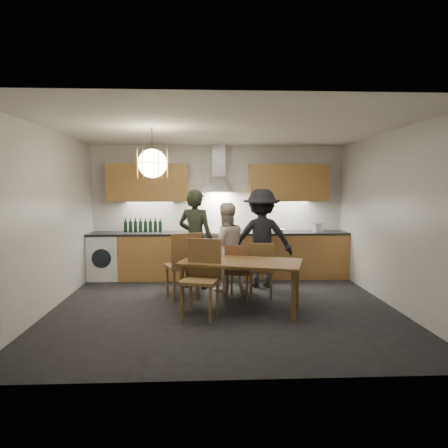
{
  "coord_description": "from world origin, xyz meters",
  "views": [
    {
      "loc": [
        -0.26,
        -5.76,
        1.77
      ],
      "look_at": [
        0.03,
        0.4,
        1.2
      ],
      "focal_mm": 32.0,
      "sensor_mm": 36.0,
      "label": 1
    }
  ],
  "objects_px": {
    "chair_front": "(202,272)",
    "wine_bottles": "(143,225)",
    "person_left": "(195,239)",
    "mixing_bowl": "(278,231)",
    "person_right": "(261,238)",
    "chair_back_left": "(184,261)",
    "stock_pot": "(318,228)",
    "dining_table": "(241,267)",
    "person_mid": "(225,247)"
  },
  "relations": [
    {
      "from": "person_right",
      "to": "chair_back_left",
      "type": "bearing_deg",
      "value": 31.81
    },
    {
      "from": "mixing_bowl",
      "to": "stock_pot",
      "type": "bearing_deg",
      "value": 8.23
    },
    {
      "from": "chair_front",
      "to": "person_right",
      "type": "relative_size",
      "value": 0.61
    },
    {
      "from": "chair_back_left",
      "to": "wine_bottles",
      "type": "height_order",
      "value": "wine_bottles"
    },
    {
      "from": "person_left",
      "to": "mixing_bowl",
      "type": "distance_m",
      "value": 1.74
    },
    {
      "from": "chair_front",
      "to": "person_left",
      "type": "bearing_deg",
      "value": 110.58
    },
    {
      "from": "chair_front",
      "to": "chair_back_left",
      "type": "bearing_deg",
      "value": 125.72
    },
    {
      "from": "dining_table",
      "to": "person_left",
      "type": "xyz_separation_m",
      "value": [
        -0.68,
        1.31,
        0.23
      ]
    },
    {
      "from": "person_right",
      "to": "wine_bottles",
      "type": "relative_size",
      "value": 2.36
    },
    {
      "from": "chair_back_left",
      "to": "chair_front",
      "type": "xyz_separation_m",
      "value": [
        0.29,
        -0.79,
        -0.01
      ]
    },
    {
      "from": "dining_table",
      "to": "mixing_bowl",
      "type": "bearing_deg",
      "value": 82.25
    },
    {
      "from": "person_mid",
      "to": "mixing_bowl",
      "type": "distance_m",
      "value": 1.42
    },
    {
      "from": "wine_bottles",
      "to": "person_left",
      "type": "bearing_deg",
      "value": -39.7
    },
    {
      "from": "chair_front",
      "to": "mixing_bowl",
      "type": "height_order",
      "value": "chair_front"
    },
    {
      "from": "chair_back_left",
      "to": "chair_front",
      "type": "bearing_deg",
      "value": 88.66
    },
    {
      "from": "chair_back_left",
      "to": "stock_pot",
      "type": "height_order",
      "value": "chair_back_left"
    },
    {
      "from": "chair_back_left",
      "to": "stock_pot",
      "type": "distance_m",
      "value": 3.03
    },
    {
      "from": "chair_back_left",
      "to": "person_left",
      "type": "bearing_deg",
      "value": -122.81
    },
    {
      "from": "person_right",
      "to": "wine_bottles",
      "type": "distance_m",
      "value": 2.36
    },
    {
      "from": "chair_front",
      "to": "wine_bottles",
      "type": "height_order",
      "value": "wine_bottles"
    },
    {
      "from": "mixing_bowl",
      "to": "chair_front",
      "type": "bearing_deg",
      "value": -123.04
    },
    {
      "from": "chair_back_left",
      "to": "person_left",
      "type": "relative_size",
      "value": 0.62
    },
    {
      "from": "chair_back_left",
      "to": "wine_bottles",
      "type": "distance_m",
      "value": 1.9
    },
    {
      "from": "dining_table",
      "to": "person_right",
      "type": "distance_m",
      "value": 1.46
    },
    {
      "from": "chair_front",
      "to": "person_right",
      "type": "xyz_separation_m",
      "value": [
        1.04,
        1.6,
        0.26
      ]
    },
    {
      "from": "chair_front",
      "to": "wine_bottles",
      "type": "xyz_separation_m",
      "value": [
        -1.17,
        2.41,
        0.43
      ]
    },
    {
      "from": "chair_back_left",
      "to": "chair_front",
      "type": "relative_size",
      "value": 1.01
    },
    {
      "from": "chair_front",
      "to": "person_mid",
      "type": "distance_m",
      "value": 1.4
    },
    {
      "from": "chair_front",
      "to": "stock_pot",
      "type": "distance_m",
      "value": 3.3
    },
    {
      "from": "person_left",
      "to": "mixing_bowl",
      "type": "height_order",
      "value": "person_left"
    },
    {
      "from": "person_mid",
      "to": "person_right",
      "type": "relative_size",
      "value": 0.87
    },
    {
      "from": "chair_front",
      "to": "stock_pot",
      "type": "xyz_separation_m",
      "value": [
        2.27,
        2.36,
        0.37
      ]
    },
    {
      "from": "mixing_bowl",
      "to": "wine_bottles",
      "type": "bearing_deg",
      "value": 176.36
    },
    {
      "from": "person_left",
      "to": "chair_back_left",
      "type": "bearing_deg",
      "value": 101.1
    },
    {
      "from": "person_left",
      "to": "stock_pot",
      "type": "distance_m",
      "value": 2.54
    },
    {
      "from": "person_mid",
      "to": "mixing_bowl",
      "type": "height_order",
      "value": "person_mid"
    },
    {
      "from": "dining_table",
      "to": "person_mid",
      "type": "bearing_deg",
      "value": 115.27
    },
    {
      "from": "person_left",
      "to": "chair_front",
      "type": "bearing_deg",
      "value": 117.43
    },
    {
      "from": "chair_front",
      "to": "mixing_bowl",
      "type": "bearing_deg",
      "value": 72.74
    },
    {
      "from": "person_right",
      "to": "mixing_bowl",
      "type": "distance_m",
      "value": 0.77
    },
    {
      "from": "mixing_bowl",
      "to": "person_left",
      "type": "bearing_deg",
      "value": -156.34
    },
    {
      "from": "person_mid",
      "to": "person_right",
      "type": "xyz_separation_m",
      "value": [
        0.65,
        0.26,
        0.12
      ]
    },
    {
      "from": "dining_table",
      "to": "chair_back_left",
      "type": "distance_m",
      "value": 1.0
    },
    {
      "from": "person_left",
      "to": "mixing_bowl",
      "type": "xyz_separation_m",
      "value": [
        1.59,
        0.7,
        0.06
      ]
    },
    {
      "from": "chair_back_left",
      "to": "stock_pot",
      "type": "relative_size",
      "value": 4.93
    },
    {
      "from": "person_left",
      "to": "stock_pot",
      "type": "relative_size",
      "value": 8.0
    },
    {
      "from": "person_right",
      "to": "wine_bottles",
      "type": "bearing_deg",
      "value": -19.92
    },
    {
      "from": "chair_back_left",
      "to": "person_mid",
      "type": "height_order",
      "value": "person_mid"
    },
    {
      "from": "person_mid",
      "to": "stock_pot",
      "type": "xyz_separation_m",
      "value": [
        1.89,
        1.02,
        0.22
      ]
    },
    {
      "from": "dining_table",
      "to": "chair_front",
      "type": "distance_m",
      "value": 0.6
    }
  ]
}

